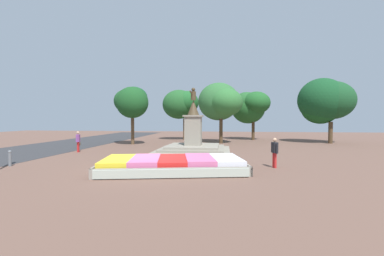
% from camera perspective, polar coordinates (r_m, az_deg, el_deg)
% --- Properties ---
extents(ground_plane, '(79.70, 79.70, 0.00)m').
position_cam_1_polar(ground_plane, '(13.63, -11.12, -8.95)').
color(ground_plane, brown).
extents(flower_planter, '(7.63, 4.76, 0.67)m').
position_cam_1_polar(flower_planter, '(12.93, -4.29, -8.11)').
color(flower_planter, '#38281C').
rests_on(flower_planter, ground_plane).
extents(statue_monument, '(5.70, 5.70, 5.04)m').
position_cam_1_polar(statue_monument, '(20.31, 0.30, -3.07)').
color(statue_monument, gray).
rests_on(statue_monument, ground_plane).
extents(pedestrian_with_handbag, '(0.33, 0.72, 1.62)m').
position_cam_1_polar(pedestrian_with_handbag, '(21.85, -23.97, -2.56)').
color(pedestrian_with_handbag, red).
rests_on(pedestrian_with_handbag, ground_plane).
extents(pedestrian_near_planter, '(0.32, 0.55, 1.59)m').
position_cam_1_polar(pedestrian_near_planter, '(14.30, 17.89, -4.81)').
color(pedestrian_near_planter, red).
rests_on(pedestrian_near_planter, ground_plane).
extents(kerb_bollard_mid_b, '(0.17, 0.17, 0.88)m').
position_cam_1_polar(kerb_bollard_mid_b, '(17.24, -35.44, -5.42)').
color(kerb_bollard_mid_b, slate).
rests_on(kerb_bollard_mid_b, ground_plane).
extents(park_tree_far_left, '(4.47, 3.67, 6.19)m').
position_cam_1_polar(park_tree_far_left, '(31.87, -2.34, 5.38)').
color(park_tree_far_left, brown).
rests_on(park_tree_far_left, ground_plane).
extents(park_tree_behind_statue, '(3.78, 3.65, 5.86)m').
position_cam_1_polar(park_tree_behind_statue, '(26.60, -13.38, 5.90)').
color(park_tree_behind_statue, brown).
rests_on(park_tree_behind_statue, ground_plane).
extents(park_tree_far_right, '(4.73, 4.89, 6.50)m').
position_cam_1_polar(park_tree_far_right, '(27.74, 6.45, 5.78)').
color(park_tree_far_right, '#4C3823').
rests_on(park_tree_far_right, ground_plane).
extents(park_tree_street_side, '(5.74, 5.01, 6.98)m').
position_cam_1_polar(park_tree_street_side, '(31.20, 27.39, 5.19)').
color(park_tree_street_side, '#4C3823').
rests_on(park_tree_street_side, ground_plane).
extents(park_tree_mid_canopy, '(4.62, 4.81, 5.92)m').
position_cam_1_polar(park_tree_mid_canopy, '(32.69, 12.68, 4.83)').
color(park_tree_mid_canopy, '#4C3823').
rests_on(park_tree_mid_canopy, ground_plane).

